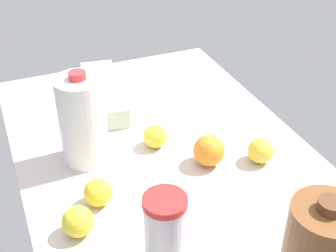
% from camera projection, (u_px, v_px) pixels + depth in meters
% --- Properties ---
extents(countertop, '(1.20, 0.76, 0.03)m').
position_uv_depth(countertop, '(168.00, 162.00, 1.24)').
color(countertop, beige).
rests_on(countertop, ground).
extents(milk_jug, '(0.12, 0.12, 0.25)m').
position_uv_depth(milk_jug, '(83.00, 120.00, 1.17)').
color(milk_jug, white).
rests_on(milk_jug, countertop).
extents(tumbler_cup, '(0.08, 0.08, 0.19)m').
position_uv_depth(tumbler_cup, '(165.00, 235.00, 0.88)').
color(tumbler_cup, silver).
rests_on(tumbler_cup, countertop).
extents(egg_carton, '(0.35, 0.15, 0.06)m').
position_uv_depth(egg_carton, '(104.00, 93.00, 1.46)').
color(egg_carton, beige).
rests_on(egg_carton, countertop).
extents(lemon_beside_bowl, '(0.07, 0.07, 0.07)m').
position_uv_depth(lemon_beside_bowl, '(98.00, 193.00, 1.07)').
color(lemon_beside_bowl, yellow).
rests_on(lemon_beside_bowl, countertop).
extents(lemon_by_jug, '(0.06, 0.06, 0.06)m').
position_uv_depth(lemon_by_jug, '(155.00, 136.00, 1.26)').
color(lemon_by_jug, yellow).
rests_on(lemon_by_jug, countertop).
extents(lemon_loose, '(0.07, 0.07, 0.07)m').
position_uv_depth(lemon_loose, '(78.00, 222.00, 0.99)').
color(lemon_loose, yellow).
rests_on(lemon_loose, countertop).
extents(orange_far_back, '(0.08, 0.08, 0.08)m').
position_uv_depth(orange_far_back, '(209.00, 151.00, 1.19)').
color(orange_far_back, orange).
rests_on(orange_far_back, countertop).
extents(lemon_near_front, '(0.07, 0.07, 0.07)m').
position_uv_depth(lemon_near_front, '(260.00, 151.00, 1.20)').
color(lemon_near_front, yellow).
rests_on(lemon_near_front, countertop).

